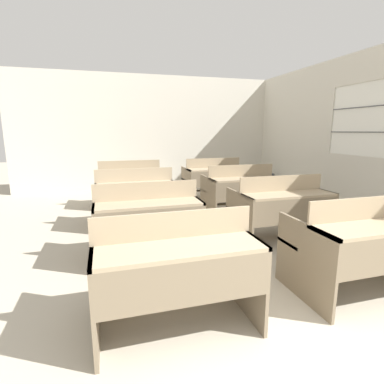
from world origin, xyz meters
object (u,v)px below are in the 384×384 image
(bench_back_left, at_px, (130,182))
(bench_front_right, at_px, (362,243))
(bench_third_right, at_px, (241,189))
(bench_second_left, at_px, (147,218))
(wastepaper_bin, at_px, (270,181))
(bench_back_right, at_px, (213,178))
(bench_third_left, at_px, (135,195))
(bench_front_left, at_px, (175,267))
(bench_second_right, at_px, (281,207))

(bench_back_left, bearing_deg, bench_front_right, -66.13)
(bench_front_right, bearing_deg, bench_third_right, 89.17)
(bench_second_left, relative_size, wastepaper_bin, 3.20)
(bench_back_left, xyz_separation_m, bench_back_right, (1.74, 0.01, 0.00))
(bench_back_right, bearing_deg, bench_third_left, -143.73)
(bench_third_left, bearing_deg, bench_front_left, -89.24)
(bench_front_left, xyz_separation_m, wastepaper_bin, (3.62, 4.77, -0.28))
(bench_back_right, distance_m, wastepaper_bin, 2.09)
(bench_front_left, height_order, bench_second_left, same)
(bench_second_right, bearing_deg, bench_third_left, 143.95)
(bench_front_left, height_order, bench_back_left, same)
(bench_front_left, distance_m, bench_front_right, 1.72)
(bench_front_right, relative_size, bench_second_right, 1.00)
(bench_back_right, bearing_deg, bench_front_left, -114.02)
(bench_third_right, bearing_deg, bench_front_left, -124.14)
(bench_third_right, relative_size, bench_back_left, 1.00)
(bench_front_right, relative_size, bench_third_left, 1.00)
(bench_second_left, height_order, wastepaper_bin, bench_second_left)
(bench_third_left, distance_m, bench_back_right, 2.20)
(bench_front_left, xyz_separation_m, bench_back_left, (-0.00, 3.89, 0.00))
(bench_third_right, bearing_deg, bench_second_left, -144.27)
(bench_second_right, xyz_separation_m, bench_back_right, (0.01, 2.58, 0.00))
(wastepaper_bin, bearing_deg, bench_second_left, -136.52)
(bench_second_left, xyz_separation_m, bench_second_right, (1.75, 0.00, 0.00))
(bench_second_left, height_order, bench_back_left, same)
(bench_back_left, bearing_deg, bench_second_right, -56.10)
(bench_front_left, relative_size, bench_front_right, 1.00)
(bench_second_right, relative_size, bench_third_left, 1.00)
(bench_second_right, bearing_deg, bench_back_left, 123.90)
(bench_second_right, bearing_deg, bench_front_left, -142.73)
(bench_front_right, bearing_deg, bench_back_left, 113.87)
(bench_front_left, relative_size, bench_third_left, 1.00)
(bench_front_left, xyz_separation_m, bench_back_right, (1.74, 3.90, 0.00))
(bench_second_right, bearing_deg, bench_third_right, 88.51)
(bench_second_left, bearing_deg, bench_back_left, 89.54)
(bench_back_left, bearing_deg, bench_second_left, -90.46)
(bench_back_left, bearing_deg, bench_third_right, -36.24)
(bench_third_right, xyz_separation_m, bench_back_left, (-1.76, 1.29, 0.00))
(bench_back_left, bearing_deg, bench_back_right, 0.25)
(bench_back_left, height_order, wastepaper_bin, bench_back_left)
(bench_third_left, relative_size, bench_third_right, 1.00)
(bench_front_right, height_order, bench_second_right, same)
(bench_second_left, distance_m, bench_third_right, 2.20)
(bench_front_left, height_order, bench_third_right, same)
(bench_third_right, distance_m, wastepaper_bin, 2.87)
(bench_front_left, bearing_deg, wastepaper_bin, 52.80)
(bench_second_right, bearing_deg, wastepaper_bin, 61.30)
(bench_front_left, distance_m, bench_second_left, 1.31)
(bench_second_left, bearing_deg, bench_third_right, 35.73)
(bench_third_right, bearing_deg, bench_back_right, 91.06)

